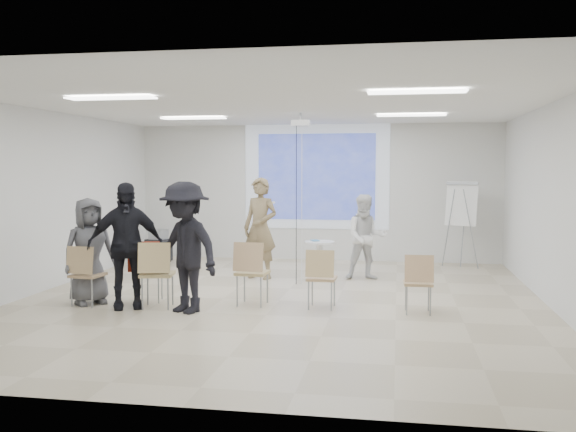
% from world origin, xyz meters
% --- Properties ---
extents(floor, '(8.00, 9.00, 0.10)m').
position_xyz_m(floor, '(0.00, 0.00, -0.05)').
color(floor, beige).
rests_on(floor, ground).
extents(ceiling, '(8.00, 9.00, 0.10)m').
position_xyz_m(ceiling, '(0.00, 0.00, 3.05)').
color(ceiling, white).
rests_on(ceiling, wall_back).
extents(wall_back, '(8.00, 0.10, 3.00)m').
position_xyz_m(wall_back, '(0.00, 4.55, 1.50)').
color(wall_back, silver).
rests_on(wall_back, floor).
extents(wall_left, '(0.10, 9.00, 3.00)m').
position_xyz_m(wall_left, '(-4.05, 0.00, 1.50)').
color(wall_left, silver).
rests_on(wall_left, floor).
extents(wall_right, '(0.10, 9.00, 3.00)m').
position_xyz_m(wall_right, '(4.05, 0.00, 1.50)').
color(wall_right, silver).
rests_on(wall_right, floor).
extents(projection_halo, '(3.20, 0.01, 2.30)m').
position_xyz_m(projection_halo, '(0.00, 4.49, 1.85)').
color(projection_halo, silver).
rests_on(projection_halo, wall_back).
extents(projection_image, '(2.60, 0.01, 1.90)m').
position_xyz_m(projection_image, '(0.00, 4.47, 1.85)').
color(projection_image, '#3244AB').
rests_on(projection_image, wall_back).
extents(pedestal_table, '(0.74, 0.74, 0.69)m').
position_xyz_m(pedestal_table, '(0.35, 2.26, 0.38)').
color(pedestal_table, white).
rests_on(pedestal_table, floor).
extents(player_left, '(0.90, 0.75, 2.12)m').
position_xyz_m(player_left, '(-0.71, 1.92, 1.06)').
color(player_left, '#8F7A57').
rests_on(player_left, floor).
extents(player_right, '(0.93, 0.80, 1.73)m').
position_xyz_m(player_right, '(1.22, 2.14, 0.86)').
color(player_right, white).
rests_on(player_right, floor).
extents(controller_left, '(0.08, 0.12, 0.04)m').
position_xyz_m(controller_left, '(-0.53, 2.17, 1.40)').
color(controller_left, white).
rests_on(controller_left, player_left).
extents(controller_right, '(0.06, 0.12, 0.04)m').
position_xyz_m(controller_right, '(1.04, 2.39, 1.17)').
color(controller_right, white).
rests_on(controller_right, player_right).
extents(chair_far_left, '(0.46, 0.49, 0.90)m').
position_xyz_m(chair_far_left, '(-2.75, -0.88, 0.53)').
color(chair_far_left, tan).
rests_on(chair_far_left, floor).
extents(chair_left_mid, '(0.46, 0.48, 0.82)m').
position_xyz_m(chair_left_mid, '(-1.93, -0.46, 0.48)').
color(chair_left_mid, tan).
rests_on(chair_left_mid, floor).
extents(chair_left_inner, '(0.53, 0.56, 0.98)m').
position_xyz_m(chair_left_inner, '(-1.65, -0.86, 0.58)').
color(chair_left_inner, tan).
rests_on(chair_left_inner, floor).
extents(chair_center, '(0.48, 0.51, 0.96)m').
position_xyz_m(chair_center, '(-0.34, -0.44, 0.57)').
color(chair_center, tan).
rests_on(chair_center, floor).
extents(chair_right_inner, '(0.42, 0.45, 0.88)m').
position_xyz_m(chair_right_inner, '(0.71, -0.50, 0.52)').
color(chair_right_inner, tan).
rests_on(chair_right_inner, floor).
extents(chair_right_far, '(0.41, 0.44, 0.85)m').
position_xyz_m(chair_right_far, '(2.08, -0.59, 0.50)').
color(chair_right_far, tan).
rests_on(chair_right_far, floor).
extents(red_jacket, '(0.48, 0.20, 0.45)m').
position_xyz_m(red_jacket, '(-1.94, -0.61, 0.72)').
color(red_jacket, '#AC2A15').
rests_on(red_jacket, chair_left_mid).
extents(laptop, '(0.40, 0.32, 0.03)m').
position_xyz_m(laptop, '(-1.67, -0.76, 0.53)').
color(laptop, black).
rests_on(laptop, chair_left_inner).
extents(audience_left, '(1.42, 1.19, 2.10)m').
position_xyz_m(audience_left, '(-2.11, -0.89, 1.05)').
color(audience_left, black).
rests_on(audience_left, floor).
extents(audience_mid, '(1.55, 1.28, 2.10)m').
position_xyz_m(audience_mid, '(-1.16, -1.02, 1.05)').
color(audience_mid, black).
rests_on(audience_mid, floor).
extents(audience_outer, '(1.02, 1.02, 1.79)m').
position_xyz_m(audience_outer, '(-2.77, -0.71, 0.89)').
color(audience_outer, '#5B5C60').
rests_on(audience_outer, floor).
extents(flipchart_easel, '(0.71, 0.57, 1.76)m').
position_xyz_m(flipchart_easel, '(3.06, 3.83, 1.29)').
color(flipchart_easel, gray).
rests_on(flipchart_easel, floor).
extents(av_cart, '(0.55, 0.48, 0.71)m').
position_xyz_m(av_cart, '(-3.33, 3.56, 0.33)').
color(av_cart, black).
rests_on(av_cart, floor).
extents(ceiling_projector, '(0.30, 0.25, 3.00)m').
position_xyz_m(ceiling_projector, '(0.10, 1.49, 2.69)').
color(ceiling_projector, white).
rests_on(ceiling_projector, ceiling).
extents(fluor_panel_nw, '(1.20, 0.30, 0.02)m').
position_xyz_m(fluor_panel_nw, '(-2.00, 2.00, 2.97)').
color(fluor_panel_nw, white).
rests_on(fluor_panel_nw, ceiling).
extents(fluor_panel_ne, '(1.20, 0.30, 0.02)m').
position_xyz_m(fluor_panel_ne, '(2.00, 2.00, 2.97)').
color(fluor_panel_ne, white).
rests_on(fluor_panel_ne, ceiling).
extents(fluor_panel_sw, '(1.20, 0.30, 0.02)m').
position_xyz_m(fluor_panel_sw, '(-2.00, -1.50, 2.97)').
color(fluor_panel_sw, white).
rests_on(fluor_panel_sw, ceiling).
extents(fluor_panel_se, '(1.20, 0.30, 0.02)m').
position_xyz_m(fluor_panel_se, '(2.00, -1.50, 2.97)').
color(fluor_panel_se, white).
rests_on(fluor_panel_se, ceiling).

